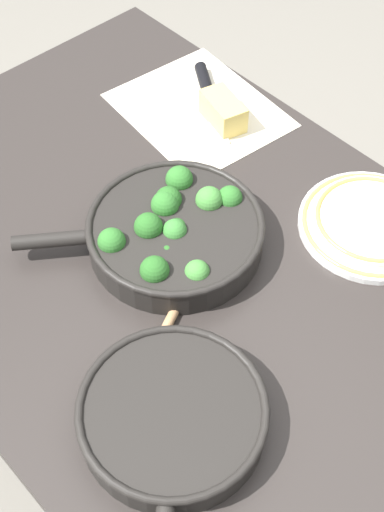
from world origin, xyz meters
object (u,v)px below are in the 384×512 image
at_px(dinner_plate_stack, 371,222).
at_px(skillet_eggs, 172,416).
at_px(grater_knife, 208,92).
at_px(skillet_broccoli, 173,231).
at_px(wooden_spoon, 163,333).
at_px(cheese_block, 223,111).

bearing_deg(dinner_plate_stack, skillet_eggs, 94.84).
distance_m(skillet_eggs, grater_knife, 0.70).
xyz_separation_m(skillet_broccoli, grater_knife, (0.24, -0.30, -0.02)).
bearing_deg(wooden_spoon, cheese_block, -170.13).
height_order(skillet_broccoli, cheese_block, skillet_broccoli).
bearing_deg(cheese_block, wooden_spoon, 125.32).
distance_m(grater_knife, cheese_block, 0.08).
bearing_deg(wooden_spoon, dinner_plate_stack, 143.82).
bearing_deg(skillet_eggs, cheese_block, 174.98).
height_order(skillet_broccoli, dinner_plate_stack, skillet_broccoli).
height_order(grater_knife, dinner_plate_stack, dinner_plate_stack).
bearing_deg(skillet_eggs, wooden_spoon, -170.72).
relative_size(grater_knife, dinner_plate_stack, 0.85).
bearing_deg(cheese_block, dinner_plate_stack, 179.37).
relative_size(skillet_broccoli, cheese_block, 3.38).
bearing_deg(cheese_block, skillet_eggs, 129.46).
height_order(skillet_eggs, cheese_block, cheese_block).
xyz_separation_m(skillet_eggs, wooden_spoon, (0.12, -0.08, -0.02)).
bearing_deg(grater_knife, skillet_eggs, -14.72).
distance_m(skillet_eggs, dinner_plate_stack, 0.48).
relative_size(cheese_block, dinner_plate_stack, 0.44).
bearing_deg(dinner_plate_stack, grater_knife, -4.84).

